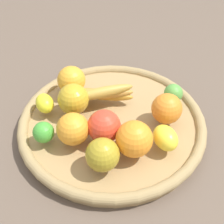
{
  "coord_description": "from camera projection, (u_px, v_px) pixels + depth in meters",
  "views": [
    {
      "loc": [
        0.56,
        -0.13,
        0.6
      ],
      "look_at": [
        0.0,
        0.0,
        0.06
      ],
      "focal_mm": 50.76,
      "sensor_mm": 36.0,
      "label": 1
    }
  ],
  "objects": [
    {
      "name": "lemon_0",
      "position": [
        165.0,
        138.0,
        0.71
      ],
      "size": [
        0.08,
        0.06,
        0.05
      ],
      "primitive_type": "ellipsoid",
      "rotation": [
        0.0,
        0.0,
        3.32
      ],
      "color": "yellow",
      "rests_on": "basket"
    },
    {
      "name": "ground_plane",
      "position": [
        112.0,
        129.0,
        0.83
      ],
      "size": [
        2.4,
        2.4,
        0.0
      ],
      "primitive_type": "plane",
      "color": "brown",
      "rests_on": "ground"
    },
    {
      "name": "lime_1",
      "position": [
        173.0,
        93.0,
        0.83
      ],
      "size": [
        0.07,
        0.07,
        0.05
      ],
      "primitive_type": "sphere",
      "rotation": [
        0.0,
        0.0,
        1.08
      ],
      "color": "#599E3F",
      "rests_on": "basket"
    },
    {
      "name": "apple_2",
      "position": [
        103.0,
        155.0,
        0.66
      ],
      "size": [
        0.09,
        0.09,
        0.07
      ],
      "primitive_type": "sphere",
      "rotation": [
        0.0,
        0.0,
        2.89
      ],
      "color": "#A38B21",
      "rests_on": "basket"
    },
    {
      "name": "orange_2",
      "position": [
        71.0,
        80.0,
        0.85
      ],
      "size": [
        0.1,
        0.1,
        0.08
      ],
      "primitive_type": "sphere",
      "rotation": [
        0.0,
        0.0,
        2.77
      ],
      "color": "gold",
      "rests_on": "basket"
    },
    {
      "name": "banana_bunch",
      "position": [
        102.0,
        93.0,
        0.82
      ],
      "size": [
        0.09,
        0.17,
        0.06
      ],
      "color": "#B78529",
      "rests_on": "basket"
    },
    {
      "name": "lime_0",
      "position": [
        43.0,
        132.0,
        0.73
      ],
      "size": [
        0.05,
        0.05,
        0.05
      ],
      "primitive_type": "sphere",
      "rotation": [
        0.0,
        0.0,
        1.64
      ],
      "color": "green",
      "rests_on": "basket"
    },
    {
      "name": "apple_1",
      "position": [
        104.0,
        126.0,
        0.72
      ],
      "size": [
        0.11,
        0.11,
        0.08
      ],
      "primitive_type": "sphere",
      "rotation": [
        0.0,
        0.0,
        4.01
      ],
      "color": "red",
      "rests_on": "basket"
    },
    {
      "name": "orange_1",
      "position": [
        73.0,
        129.0,
        0.72
      ],
      "size": [
        0.1,
        0.1,
        0.08
      ],
      "primitive_type": "sphere",
      "rotation": [
        0.0,
        0.0,
        5.04
      ],
      "color": "orange",
      "rests_on": "basket"
    },
    {
      "name": "lemon_1",
      "position": [
        45.0,
        103.0,
        0.8
      ],
      "size": [
        0.07,
        0.06,
        0.04
      ],
      "primitive_type": "ellipsoid",
      "rotation": [
        0.0,
        0.0,
        3.35
      ],
      "color": "yellow",
      "rests_on": "basket"
    },
    {
      "name": "basket",
      "position": [
        112.0,
        123.0,
        0.81
      ],
      "size": [
        0.48,
        0.48,
        0.04
      ],
      "color": "#A18050",
      "rests_on": "ground_plane"
    },
    {
      "name": "orange_0",
      "position": [
        167.0,
        109.0,
        0.77
      ],
      "size": [
        0.1,
        0.1,
        0.08
      ],
      "primitive_type": "sphere",
      "rotation": [
        0.0,
        0.0,
        3.72
      ],
      "color": "orange",
      "rests_on": "basket"
    },
    {
      "name": "orange_3",
      "position": [
        134.0,
        139.0,
        0.69
      ],
      "size": [
        0.1,
        0.1,
        0.08
      ],
      "primitive_type": "sphere",
      "rotation": [
        0.0,
        0.0,
        2.83
      ],
      "color": "orange",
      "rests_on": "basket"
    },
    {
      "name": "apple_0",
      "position": [
        73.0,
        99.0,
        0.79
      ],
      "size": [
        0.1,
        0.1,
        0.08
      ],
      "primitive_type": "sphere",
      "rotation": [
        0.0,
        0.0,
        3.47
      ],
      "color": "gold",
      "rests_on": "basket"
    }
  ]
}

